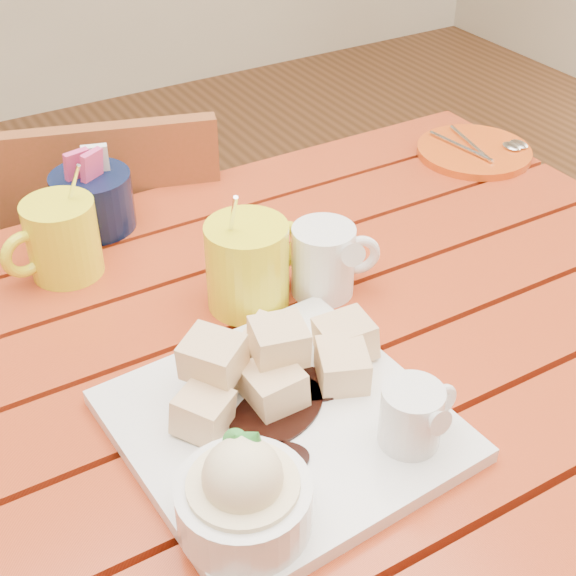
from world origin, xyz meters
TOP-DOWN VIEW (x-y plane):
  - table at (0.00, 0.00)m, footprint 1.20×0.79m
  - dessert_plate at (-0.04, -0.13)m, footprint 0.30×0.30m
  - coffee_mug_left at (-0.12, 0.25)m, footprint 0.12×0.09m
  - coffee_mug_right at (0.05, 0.09)m, footprint 0.13×0.09m
  - cream_pitcher at (0.13, 0.06)m, footprint 0.11×0.09m
  - sugar_caddy at (-0.05, 0.34)m, footprint 0.10×0.10m
  - orange_saucer at (0.53, 0.24)m, footprint 0.17×0.17m
  - chair_far at (-0.00, 0.54)m, footprint 0.50×0.50m

SIDE VIEW (x-z plane):
  - chair_far at x=0.00m, z-range 0.05..0.90m
  - table at x=0.00m, z-range 0.27..1.02m
  - orange_saucer at x=0.53m, z-range 0.75..0.77m
  - dessert_plate at x=-0.04m, z-range 0.72..0.84m
  - sugar_caddy at x=-0.05m, z-range 0.73..0.85m
  - cream_pitcher at x=0.13m, z-range 0.75..0.84m
  - coffee_mug_left at x=-0.12m, z-range 0.73..0.87m
  - coffee_mug_right at x=0.05m, z-range 0.73..0.88m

